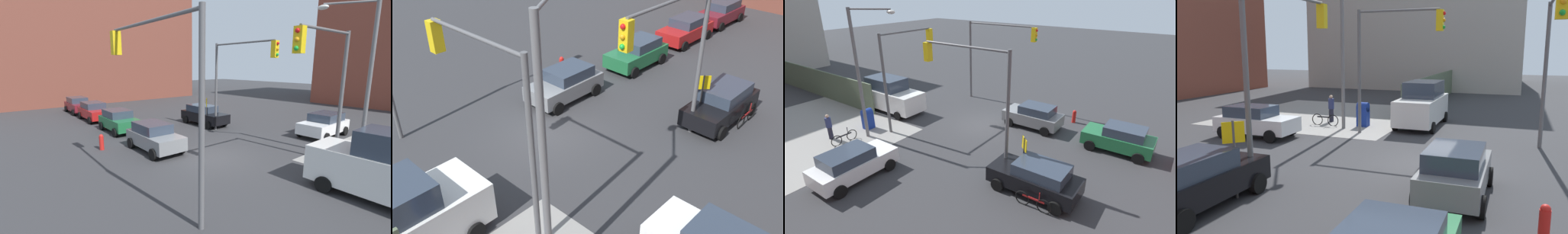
{
  "view_description": "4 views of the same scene",
  "coord_description": "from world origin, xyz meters",
  "views": [
    {
      "loc": [
        9.99,
        -9.12,
        4.9
      ],
      "look_at": [
        -1.66,
        0.21,
        1.95
      ],
      "focal_mm": 24.0,
      "sensor_mm": 36.0,
      "label": 1
    },
    {
      "loc": [
        10.62,
        12.24,
        10.5
      ],
      "look_at": [
        -0.18,
        2.27,
        1.74
      ],
      "focal_mm": 40.0,
      "sensor_mm": 36.0,
      "label": 2
    },
    {
      "loc": [
        -11.18,
        16.12,
        8.97
      ],
      "look_at": [
        -1.24,
        2.16,
        1.69
      ],
      "focal_mm": 28.0,
      "sensor_mm": 36.0,
      "label": 3
    },
    {
      "loc": [
        -14.15,
        -3.45,
        4.45
      ],
      "look_at": [
        -1.89,
        1.28,
        2.13
      ],
      "focal_mm": 35.0,
      "sensor_mm": 36.0,
      "label": 4
    }
  ],
  "objects": [
    {
      "name": "street_lamp_corner",
      "position": [
        4.89,
        5.6,
        4.7
      ],
      "size": [
        2.39,
        1.59,
        8.0
      ],
      "color": "slate",
      "rests_on": "ground"
    },
    {
      "name": "fire_hydrant",
      "position": [
        -5.0,
        -4.2,
        0.49
      ],
      "size": [
        0.26,
        0.26,
        0.94
      ],
      "color": "red",
      "rests_on": "ground"
    },
    {
      "name": "bicycle_leaning_on_fence",
      "position": [
        5.6,
        7.2,
        0.35
      ],
      "size": [
        0.05,
        1.75,
        0.97
      ],
      "color": "black",
      "rests_on": "ground"
    },
    {
      "name": "building_loft_east",
      "position": [
        36.0,
        8.31,
        9.09
      ],
      "size": [
        20.0,
        24.0,
        18.19
      ],
      "color": "#ADA89E",
      "rests_on": "ground"
    },
    {
      "name": "coupe_white",
      "position": [
        1.67,
        9.12,
        0.84
      ],
      "size": [
        2.02,
        4.18,
        1.62
      ],
      "color": "white",
      "rests_on": "ground"
    },
    {
      "name": "smokestack",
      "position": [
        27.16,
        30.0,
        7.14
      ],
      "size": [
        1.8,
        1.8,
        14.28
      ],
      "primitive_type": "cylinder",
      "color": "brown",
      "rests_on": "ground"
    },
    {
      "name": "traffic_signal_ne_corner",
      "position": [
        4.5,
        2.79,
        4.57
      ],
      "size": [
        0.36,
        4.58,
        6.5
      ],
      "color": "#59595B",
      "rests_on": "ground"
    },
    {
      "name": "traffic_signal_se_corner",
      "position": [
        2.13,
        -4.5,
        4.67
      ],
      "size": [
        6.15,
        0.36,
        6.5
      ],
      "color": "#59595B",
      "rests_on": "ground"
    },
    {
      "name": "warning_sign_two_way",
      "position": [
        -5.4,
        4.34,
        1.64
      ],
      "size": [
        0.48,
        0.48,
        2.4
      ],
      "color": "#4C4C4C",
      "rests_on": "ground"
    },
    {
      "name": "coupe_black",
      "position": [
        -6.37,
        4.9,
        0.84
      ],
      "size": [
        4.25,
        2.02,
        1.62
      ],
      "color": "black",
      "rests_on": "ground"
    },
    {
      "name": "mailbox_blue",
      "position": [
        6.2,
        5.0,
        0.76
      ],
      "size": [
        0.56,
        0.64,
        1.43
      ],
      "color": "navy",
      "rests_on": "ground"
    },
    {
      "name": "construction_fence",
      "position": [
        19.68,
        3.2,
        1.2
      ],
      "size": [
        23.35,
        0.12,
        2.4
      ],
      "primitive_type": "cube",
      "color": "#56664C",
      "rests_on": "ground"
    },
    {
      "name": "van_white_delivery",
      "position": [
        7.64,
        1.8,
        1.28
      ],
      "size": [
        5.4,
        2.32,
        2.62
      ],
      "color": "white",
      "rests_on": "ground"
    },
    {
      "name": "pedestrian_crossing",
      "position": [
        6.8,
        7.4,
        0.88
      ],
      "size": [
        0.36,
        0.36,
        1.69
      ],
      "rotation": [
        0.0,
        0.0,
        3.72
      ],
      "color": "navy",
      "rests_on": "ground"
    },
    {
      "name": "sidewalk_corner",
      "position": [
        9.0,
        9.0,
        0.01
      ],
      "size": [
        12.0,
        12.0,
        0.01
      ],
      "primitive_type": "cube",
      "color": "gray",
      "rests_on": "ground"
    },
    {
      "name": "traffic_signal_nw_corner",
      "position": [
        -2.46,
        4.5,
        4.62
      ],
      "size": [
        5.37,
        0.36,
        6.5
      ],
      "color": "#59595B",
      "rests_on": "ground"
    },
    {
      "name": "sedan_gray",
      "position": [
        -2.95,
        -1.82,
        0.84
      ],
      "size": [
        3.92,
        2.02,
        1.62
      ],
      "color": "slate",
      "rests_on": "ground"
    },
    {
      "name": "ground_plane",
      "position": [
        0.0,
        0.0,
        0.0
      ],
      "size": [
        120.0,
        120.0,
        0.0
      ],
      "primitive_type": "plane",
      "color": "#333335"
    }
  ]
}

